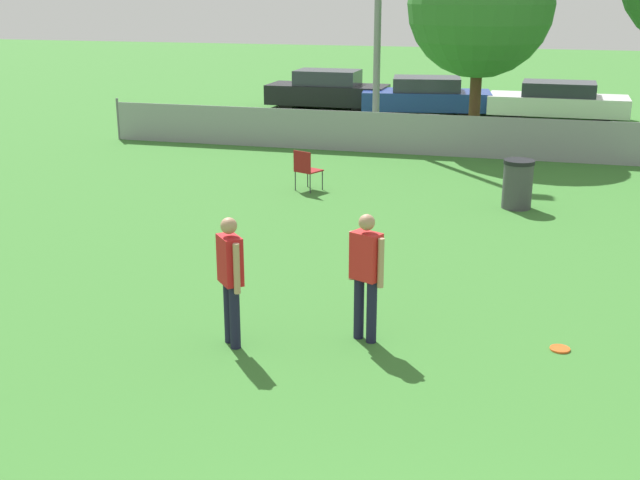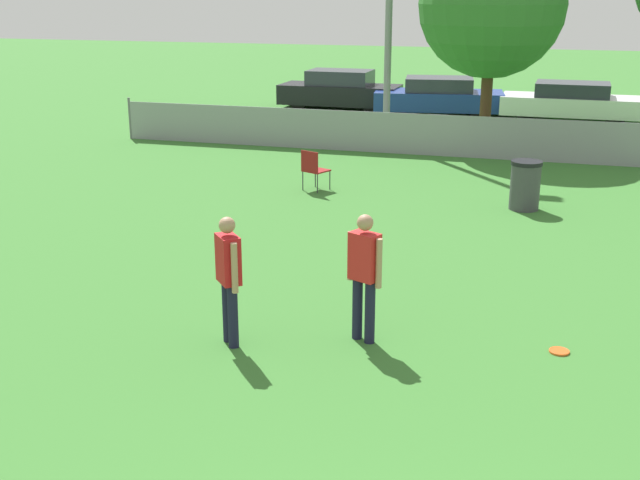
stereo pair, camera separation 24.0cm
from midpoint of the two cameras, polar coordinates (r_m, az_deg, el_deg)
The scene contains 10 objects.
fence_backline at distance 21.50m, azimuth 13.92°, elevation 6.97°, with size 23.29×0.07×1.21m.
tree_near_pole at distance 23.10m, azimuth 11.04°, elevation 16.14°, with size 3.99×3.99×5.87m.
player_defender_red at distance 9.92m, azimuth 2.59°, elevation -2.13°, with size 0.48×0.35×1.66m.
player_thrower_red at distance 9.85m, azimuth -7.08°, elevation -2.40°, with size 0.41×0.42×1.66m.
frisbee_disc at distance 10.38m, azimuth 16.06°, elevation -7.45°, with size 0.25×0.25×0.03m.
folding_chair_sideline at distance 17.62m, azimuth -1.38°, elevation 5.16°, with size 0.62×0.63×0.90m.
trash_bin at distance 16.67m, azimuth 13.47°, elevation 3.90°, with size 0.62×0.62×0.99m.
parked_car_dark at distance 30.15m, azimuth 0.31°, elevation 10.59°, with size 4.41×1.79×1.42m.
parked_car_blue at distance 28.92m, azimuth 7.33°, elevation 10.10°, with size 4.66×2.44×1.31m.
parked_car_white at distance 28.67m, azimuth 16.33°, elevation 9.47°, with size 4.61×1.89×1.28m.
Camera 1 is at (0.31, -3.20, 4.26)m, focal length 45.00 mm.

